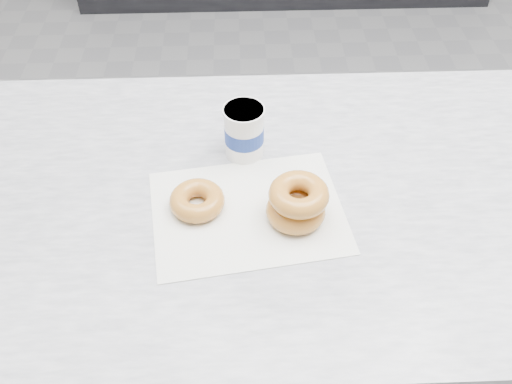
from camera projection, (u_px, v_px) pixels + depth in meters
ground at (320, 243)px, 2.13m from camera, size 5.00×5.00×0.00m
counter at (364, 318)px, 1.39m from camera, size 3.06×0.76×0.90m
wax_paper at (248, 212)px, 1.02m from camera, size 0.37×0.31×0.00m
donut_single at (197, 200)px, 1.02m from camera, size 0.11×0.11×0.03m
donut_stack at (297, 202)px, 0.99m from camera, size 0.15×0.15×0.07m
coffee_cup at (244, 131)px, 1.10m from camera, size 0.08×0.08×0.11m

